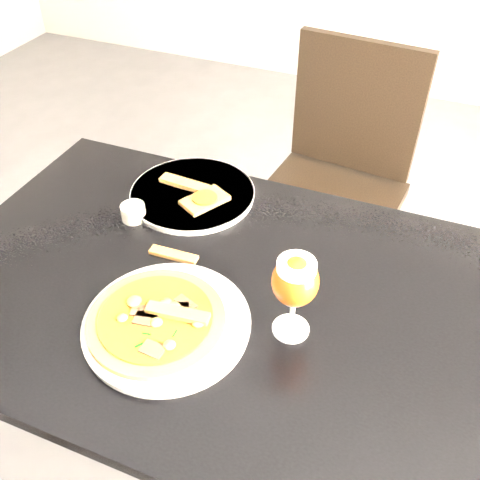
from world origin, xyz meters
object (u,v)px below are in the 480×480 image
at_px(chair_far, 335,181).
at_px(beer_glass, 295,282).
at_px(dining_table, 216,314).
at_px(pizza, 157,319).

distance_m(chair_far, beer_glass, 0.92).
bearing_deg(dining_table, pizza, -110.62).
distance_m(pizza, beer_glass, 0.27).
bearing_deg(chair_far, dining_table, -89.32).
bearing_deg(pizza, beer_glass, 21.68).
bearing_deg(chair_far, pizza, -91.69).
relative_size(dining_table, chair_far, 1.27).
xyz_separation_m(dining_table, beer_glass, (0.18, -0.05, 0.22)).
height_order(dining_table, pizza, pizza).
xyz_separation_m(chair_far, beer_glass, (0.11, -0.84, 0.35)).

